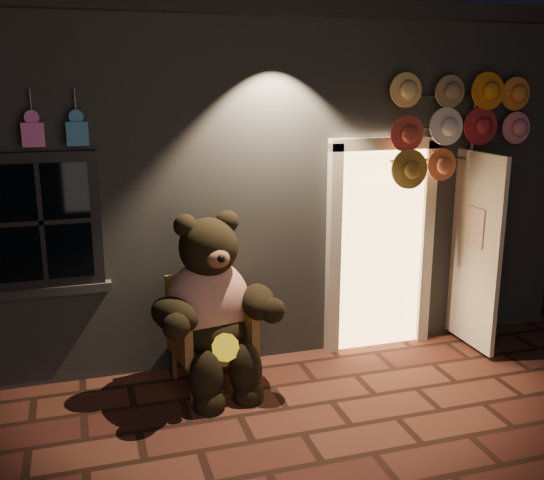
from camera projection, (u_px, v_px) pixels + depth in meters
name	position (u px, v px, depth m)	size (l,w,h in m)	color
ground	(303.00, 434.00, 5.07)	(60.00, 60.00, 0.00)	#582E21
shop_building	(202.00, 159.00, 8.34)	(7.30, 5.95, 3.51)	slate
wicker_armchair	(209.00, 330.00, 5.85)	(0.77, 0.71, 1.01)	brown
teddy_bear	(212.00, 308.00, 5.67)	(1.23, 1.02, 1.70)	#BC3414
hat_rack	(457.00, 125.00, 6.27)	(1.59, 0.22, 2.81)	#59595E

